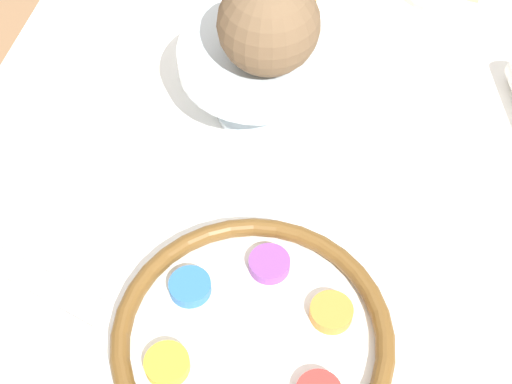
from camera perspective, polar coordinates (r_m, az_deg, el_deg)
name	(u,v)px	position (r m, az deg, el deg)	size (l,w,h in m)	color
dining_table	(329,309)	(1.16, 5.87, -9.30)	(1.48, 0.99, 0.71)	white
seder_plate	(253,339)	(0.72, -0.26, -11.66)	(0.28, 0.28, 0.03)	white
fruit_stand	(259,62)	(0.87, 0.22, 10.33)	(0.19, 0.19, 0.10)	silver
orange_fruit	(281,2)	(0.85, 2.01, 14.95)	(0.08, 0.08, 0.08)	orange
coconut	(269,24)	(0.80, 1.01, 13.26)	(0.11, 0.11, 0.11)	brown
fork_left	(14,295)	(0.80, -18.77, -7.81)	(0.08, 0.19, 0.01)	silver
fork_right	(25,271)	(0.81, -17.97, -6.03)	(0.08, 0.19, 0.01)	silver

